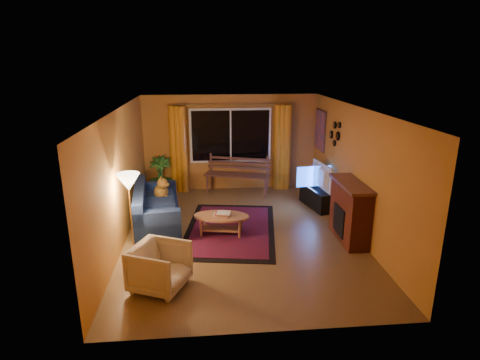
{
  "coord_description": "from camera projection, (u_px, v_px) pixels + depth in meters",
  "views": [
    {
      "loc": [
        -0.71,
        -7.31,
        3.38
      ],
      "look_at": [
        0.0,
        0.3,
        1.05
      ],
      "focal_mm": 30.0,
      "sensor_mm": 36.0,
      "label": 1
    }
  ],
  "objects": [
    {
      "name": "wall_right",
      "position": [
        356.0,
        172.0,
        7.85
      ],
      "size": [
        0.02,
        6.0,
        2.5
      ],
      "primitive_type": "cube",
      "color": "#C67E33",
      "rests_on": "ground"
    },
    {
      "name": "curtain_left",
      "position": [
        179.0,
        150.0,
        10.31
      ],
      "size": [
        0.36,
        0.36,
        2.24
      ],
      "primitive_type": "cylinder",
      "color": "orange",
      "rests_on": "ground"
    },
    {
      "name": "floor_lamp",
      "position": [
        131.0,
        215.0,
        7.0
      ],
      "size": [
        0.27,
        0.27,
        1.51
      ],
      "primitive_type": "cylinder",
      "rotation": [
        0.0,
        0.0,
        -0.08
      ],
      "color": "#BF8C3F",
      "rests_on": "ground"
    },
    {
      "name": "ceiling",
      "position": [
        242.0,
        108.0,
        7.28
      ],
      "size": [
        4.5,
        6.0,
        0.02
      ],
      "primitive_type": "cube",
      "color": "white",
      "rests_on": "ground"
    },
    {
      "name": "television",
      "position": [
        318.0,
        176.0,
        9.29
      ],
      "size": [
        0.27,
        1.05,
        0.6
      ],
      "primitive_type": "imported",
      "rotation": [
        0.0,
        0.0,
        1.7
      ],
      "color": "black",
      "rests_on": "tv_console"
    },
    {
      "name": "bench",
      "position": [
        237.0,
        184.0,
        10.37
      ],
      "size": [
        1.74,
        0.97,
        0.5
      ],
      "primitive_type": "cube",
      "rotation": [
        0.0,
        0.0,
        -0.31
      ],
      "color": "#4F2D26",
      "rests_on": "ground"
    },
    {
      "name": "curtain_right",
      "position": [
        282.0,
        148.0,
        10.55
      ],
      "size": [
        0.36,
        0.36,
        2.24
      ],
      "primitive_type": "cylinder",
      "color": "orange",
      "rests_on": "ground"
    },
    {
      "name": "sofa",
      "position": [
        157.0,
        206.0,
        8.36
      ],
      "size": [
        1.1,
        2.14,
        0.83
      ],
      "primitive_type": "cube",
      "rotation": [
        0.0,
        0.0,
        0.11
      ],
      "color": "#132147",
      "rests_on": "ground"
    },
    {
      "name": "window",
      "position": [
        231.0,
        136.0,
        10.4
      ],
      "size": [
        2.0,
        0.02,
        1.3
      ],
      "primitive_type": "cube",
      "color": "black",
      "rests_on": "wall_back"
    },
    {
      "name": "armchair",
      "position": [
        160.0,
        265.0,
        6.04
      ],
      "size": [
        0.96,
        0.98,
        0.78
      ],
      "primitive_type": "imported",
      "rotation": [
        0.0,
        0.0,
        1.16
      ],
      "color": "beige",
      "rests_on": "ground"
    },
    {
      "name": "coffee_table",
      "position": [
        221.0,
        225.0,
        7.98
      ],
      "size": [
        1.28,
        1.28,
        0.4
      ],
      "primitive_type": "cylinder",
      "rotation": [
        0.0,
        0.0,
        -0.18
      ],
      "color": "#A8704B",
      "rests_on": "ground"
    },
    {
      "name": "painting",
      "position": [
        320.0,
        130.0,
        10.06
      ],
      "size": [
        0.04,
        0.76,
        0.96
      ],
      "primitive_type": "cube",
      "color": "#DF5129",
      "rests_on": "wall_right"
    },
    {
      "name": "wall_left",
      "position": [
        121.0,
        178.0,
        7.45
      ],
      "size": [
        0.02,
        6.0,
        2.5
      ],
      "primitive_type": "cube",
      "color": "#C67E33",
      "rests_on": "ground"
    },
    {
      "name": "fireplace",
      "position": [
        350.0,
        213.0,
        7.65
      ],
      "size": [
        0.4,
        1.2,
        1.1
      ],
      "primitive_type": "cube",
      "color": "maroon",
      "rests_on": "ground"
    },
    {
      "name": "mirror_cluster",
      "position": [
        335.0,
        132.0,
        8.92
      ],
      "size": [
        0.06,
        0.6,
        0.56
      ],
      "primitive_type": null,
      "color": "black",
      "rests_on": "wall_right"
    },
    {
      "name": "curtain_rod",
      "position": [
        231.0,
        105.0,
        10.12
      ],
      "size": [
        3.2,
        0.03,
        0.03
      ],
      "primitive_type": "cylinder",
      "rotation": [
        0.0,
        1.57,
        0.0
      ],
      "color": "#BF8C3F",
      "rests_on": "wall_back"
    },
    {
      "name": "rug",
      "position": [
        230.0,
        229.0,
        8.24
      ],
      "size": [
        2.18,
        3.05,
        0.02
      ],
      "primitive_type": "cube",
      "rotation": [
        0.0,
        0.0,
        -0.15
      ],
      "color": "maroon",
      "rests_on": "ground"
    },
    {
      "name": "floor",
      "position": [
        241.0,
        235.0,
        8.02
      ],
      "size": [
        4.5,
        6.0,
        0.02
      ],
      "primitive_type": "cube",
      "color": "brown",
      "rests_on": "ground"
    },
    {
      "name": "potted_plant",
      "position": [
        160.0,
        176.0,
        10.2
      ],
      "size": [
        0.62,
        0.62,
        1.0
      ],
      "primitive_type": "imported",
      "rotation": [
        0.0,
        0.0,
        0.12
      ],
      "color": "#235B1E",
      "rests_on": "ground"
    },
    {
      "name": "tv_console",
      "position": [
        317.0,
        198.0,
        9.44
      ],
      "size": [
        0.6,
        1.15,
        0.46
      ],
      "primitive_type": "cube",
      "rotation": [
        0.0,
        0.0,
        0.22
      ],
      "color": "black",
      "rests_on": "ground"
    },
    {
      "name": "dog",
      "position": [
        161.0,
        190.0,
        8.74
      ],
      "size": [
        0.42,
        0.48,
        0.43
      ],
      "primitive_type": null,
      "rotation": [
        0.0,
        0.0,
        -0.41
      ],
      "color": "brown",
      "rests_on": "sofa"
    },
    {
      "name": "wall_back",
      "position": [
        230.0,
        143.0,
        10.52
      ],
      "size": [
        4.5,
        0.02,
        2.5
      ],
      "primitive_type": "cube",
      "color": "#C67E33",
      "rests_on": "ground"
    }
  ]
}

